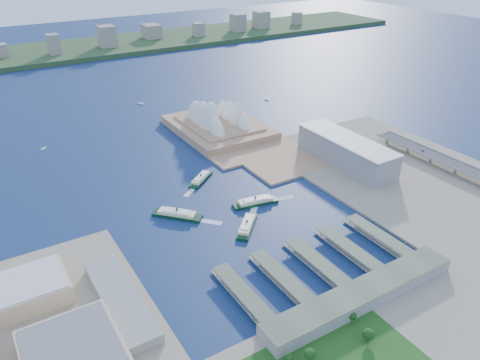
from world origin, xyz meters
TOP-DOWN VIEW (x-y plane):
  - ground at (0.00, 0.00)m, footprint 3000.00×3000.00m
  - east_land at (240.00, -50.00)m, footprint 240.00×500.00m
  - peninsula at (107.50, 260.00)m, footprint 135.00×220.00m
  - far_shore at (0.00, 980.00)m, footprint 2200.00×260.00m
  - opera_house at (105.00, 280.00)m, footprint 134.00×180.00m
  - toaster_building at (195.00, 80.00)m, footprint 45.00×155.00m
  - ferry_wharves at (14.00, -75.00)m, footprint 184.00×90.00m
  - terminal_building at (15.00, -135.00)m, footprint 200.00×28.00m
  - far_skyline at (0.00, 960.00)m, footprint 1900.00×140.00m
  - ferry_a at (-62.27, 78.14)m, footprint 49.98×52.21m
  - ferry_b at (1.41, 142.41)m, footprint 46.35×39.58m
  - ferry_c at (-6.41, 17.27)m, footprint 46.36×46.88m
  - ferry_d at (29.19, 55.01)m, footprint 56.63×23.38m
  - boat_b at (-153.99, 355.25)m, footprint 9.40×8.09m
  - boat_c at (262.87, 371.48)m, footprint 4.67×12.83m
  - boat_e at (45.89, 475.67)m, footprint 9.76×12.29m
  - car_c at (296.00, 32.83)m, footprint 1.92×4.71m

SIDE VIEW (x-z plane):
  - ground at x=0.00m, z-range 0.00..0.00m
  - boat_b at x=-153.99m, z-range 0.00..2.50m
  - boat_c at x=262.87m, z-range 0.00..2.83m
  - boat_e at x=45.89m, z-range 0.00..2.97m
  - east_land at x=240.00m, z-range 0.00..3.00m
  - peninsula at x=107.50m, z-range 0.00..3.00m
  - ferry_b at x=1.41m, z-range 0.00..9.24m
  - ferry_wharves at x=14.00m, z-range 0.00..9.30m
  - ferry_c at x=-6.41m, z-range 0.00..9.94m
  - ferry_d at x=29.19m, z-range 0.00..10.41m
  - ferry_a at x=-62.27m, z-range 0.00..10.90m
  - far_shore at x=0.00m, z-range 0.00..12.00m
  - terminal_building at x=15.00m, z-range 3.00..15.00m
  - car_c at x=296.00m, z-range 14.85..16.22m
  - toaster_building at x=195.00m, z-range 3.00..38.00m
  - opera_house at x=105.00m, z-range 3.00..61.00m
  - far_skyline at x=0.00m, z-range 12.00..67.00m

